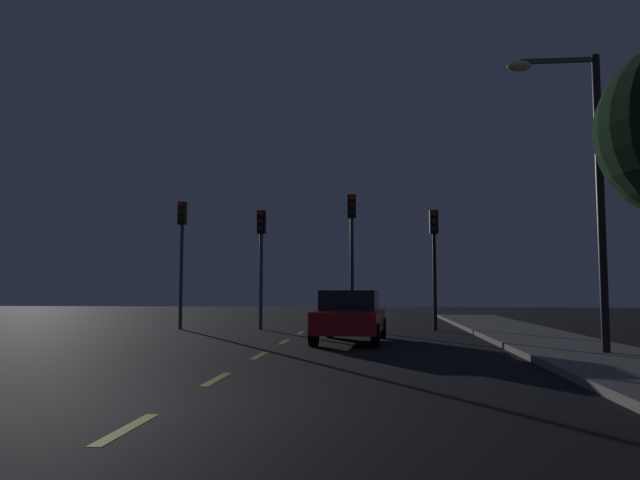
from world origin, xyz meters
TOP-DOWN VIEW (x-y plane):
  - ground_plane at (0.00, 7.00)m, footprint 80.00×80.00m
  - sidewalk_curb_right at (7.50, 7.00)m, footprint 3.00×40.00m
  - lane_stripe_nearest at (0.00, -1.20)m, footprint 0.16×1.60m
  - lane_stripe_second at (0.00, 2.60)m, footprint 0.16×1.60m
  - lane_stripe_third at (0.00, 6.40)m, footprint 0.16×1.60m
  - lane_stripe_fourth at (0.00, 10.20)m, footprint 0.16×1.60m
  - lane_stripe_fifth at (0.00, 14.00)m, footprint 0.16×1.60m
  - traffic_signal_far_left at (-4.96, 15.64)m, footprint 0.32×0.38m
  - traffic_signal_center_left at (-1.77, 15.64)m, footprint 0.32×0.38m
  - traffic_signal_center_right at (1.76, 15.64)m, footprint 0.32×0.38m
  - traffic_signal_far_right at (4.89, 15.64)m, footprint 0.32×0.38m
  - car_stopped_ahead at (1.95, 10.29)m, footprint 2.12×4.37m
  - street_lamp_right at (7.46, 6.41)m, footprint 2.09×0.36m

SIDE VIEW (x-z plane):
  - ground_plane at x=0.00m, z-range 0.00..0.00m
  - lane_stripe_nearest at x=0.00m, z-range 0.00..0.01m
  - lane_stripe_second at x=0.00m, z-range 0.00..0.01m
  - lane_stripe_third at x=0.00m, z-range 0.00..0.01m
  - lane_stripe_fourth at x=0.00m, z-range 0.00..0.01m
  - lane_stripe_fifth at x=0.00m, z-range 0.00..0.01m
  - sidewalk_curb_right at x=7.50m, z-range 0.00..0.15m
  - car_stopped_ahead at x=1.95m, z-range 0.01..1.53m
  - traffic_signal_far_right at x=4.89m, z-range 0.93..5.49m
  - traffic_signal_center_left at x=-1.77m, z-range 0.94..5.56m
  - traffic_signal_far_left at x=-4.96m, z-range 1.00..6.01m
  - traffic_signal_center_right at x=1.76m, z-range 1.03..6.22m
  - street_lamp_right at x=7.46m, z-range 0.74..7.67m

